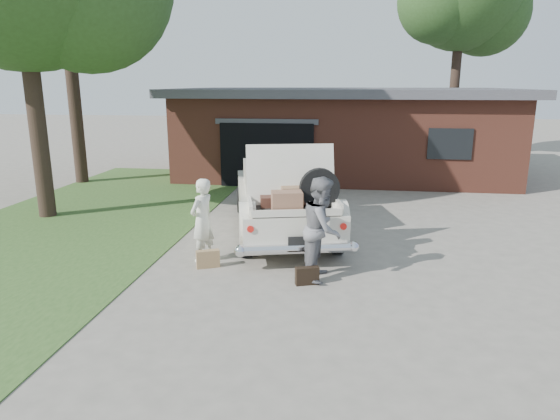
# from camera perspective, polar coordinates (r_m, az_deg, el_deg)

# --- Properties ---
(ground) EXTENTS (90.00, 90.00, 0.00)m
(ground) POSITION_cam_1_polar(r_m,az_deg,el_deg) (9.50, -0.51, -7.34)
(ground) COLOR gray
(ground) RESTS_ON ground
(grass_strip) EXTENTS (6.00, 16.00, 0.02)m
(grass_strip) POSITION_cam_1_polar(r_m,az_deg,el_deg) (14.01, -21.41, -1.14)
(grass_strip) COLOR #2D4C1E
(grass_strip) RESTS_ON ground
(house) EXTENTS (12.80, 7.80, 3.30)m
(house) POSITION_cam_1_polar(r_m,az_deg,el_deg) (20.29, 7.14, 9.02)
(house) COLOR brown
(house) RESTS_ON ground
(sedan) EXTENTS (3.40, 5.92, 2.28)m
(sedan) POSITION_cam_1_polar(r_m,az_deg,el_deg) (12.02, 0.32, 1.42)
(sedan) COLOR silver
(sedan) RESTS_ON ground
(woman_left) EXTENTS (0.60, 0.72, 1.69)m
(woman_left) POSITION_cam_1_polar(r_m,az_deg,el_deg) (10.09, -8.88, -1.15)
(woman_left) COLOR silver
(woman_left) RESTS_ON ground
(woman_right) EXTENTS (0.83, 1.01, 1.90)m
(woman_right) POSITION_cam_1_polar(r_m,az_deg,el_deg) (9.07, 4.86, -2.10)
(woman_right) COLOR slate
(woman_right) RESTS_ON ground
(suitcase_left) EXTENTS (0.47, 0.31, 0.35)m
(suitcase_left) POSITION_cam_1_polar(r_m,az_deg,el_deg) (9.87, -8.24, -5.55)
(suitcase_left) COLOR #A07D51
(suitcase_left) RESTS_ON ground
(suitcase_right) EXTENTS (0.44, 0.27, 0.33)m
(suitcase_right) POSITION_cam_1_polar(r_m,az_deg,el_deg) (8.99, 3.12, -7.51)
(suitcase_right) COLOR black
(suitcase_right) RESTS_ON ground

